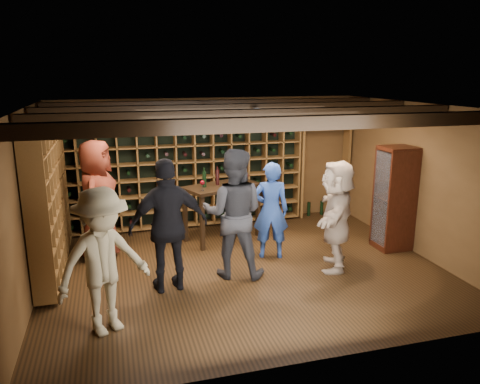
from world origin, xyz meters
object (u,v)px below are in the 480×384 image
object	(u,v)px
guest_woman_black	(169,226)
guest_khaki	(103,262)
guest_beige	(336,215)
man_grey_suit	(234,214)
guest_red_floral	(98,200)
display_cabinet	(394,200)
man_blue_shirt	(271,210)
tasting_table	(222,192)

from	to	relation	value
guest_woman_black	guest_khaki	xyz separation A→B (m)	(-0.86, -0.90, -0.06)
guest_beige	guest_khaki	bearing A→B (deg)	-45.94
man_grey_suit	guest_woman_black	distance (m)	1.01
guest_red_floral	guest_khaki	world-z (taller)	guest_red_floral
man_grey_suit	display_cabinet	bearing A→B (deg)	-152.10
display_cabinet	man_grey_suit	size ratio (longest dim) A/B	0.91
guest_beige	man_grey_suit	bearing A→B (deg)	-67.65
man_blue_shirt	guest_red_floral	xyz separation A→B (m)	(-2.70, 0.77, 0.17)
display_cabinet	tasting_table	size ratio (longest dim) A/B	1.17
tasting_table	guest_beige	bearing A→B (deg)	-74.06
guest_beige	tasting_table	distance (m)	2.23
man_blue_shirt	guest_khaki	xyz separation A→B (m)	(-2.61, -1.66, 0.07)
guest_woman_black	guest_beige	world-z (taller)	guest_woman_black
guest_red_floral	man_blue_shirt	bearing A→B (deg)	-89.95
man_grey_suit	guest_beige	size ratio (longest dim) A/B	1.13
guest_red_floral	guest_khaki	size ratio (longest dim) A/B	1.11
guest_woman_black	guest_khaki	distance (m)	1.25
display_cabinet	tasting_table	distance (m)	2.99
man_grey_suit	guest_woman_black	bearing A→B (deg)	34.47
guest_red_floral	guest_woman_black	world-z (taller)	guest_red_floral
display_cabinet	man_grey_suit	xyz separation A→B (m)	(-2.93, -0.35, 0.11)
tasting_table	display_cabinet	bearing A→B (deg)	-46.73
tasting_table	man_grey_suit	bearing A→B (deg)	-119.40
guest_khaki	tasting_table	world-z (taller)	guest_khaki
man_blue_shirt	guest_woman_black	bearing A→B (deg)	38.68
display_cabinet	guest_khaki	world-z (taller)	display_cabinet
guest_woman_black	tasting_table	xyz separation A→B (m)	(1.18, 1.83, -0.06)
man_grey_suit	guest_khaki	world-z (taller)	man_grey_suit
guest_beige	tasting_table	world-z (taller)	guest_beige
guest_beige	guest_red_floral	bearing A→B (deg)	-84.30
display_cabinet	guest_beige	size ratio (longest dim) A/B	1.02
man_grey_suit	tasting_table	bearing A→B (deg)	-76.17
guest_red_floral	guest_beige	bearing A→B (deg)	-96.61
tasting_table	guest_red_floral	bearing A→B (deg)	165.86
man_grey_suit	guest_khaki	distance (m)	2.17
man_grey_suit	guest_red_floral	size ratio (longest dim) A/B	0.99
guest_red_floral	tasting_table	distance (m)	2.16
man_grey_suit	man_blue_shirt	bearing A→B (deg)	-124.23
display_cabinet	guest_khaki	distance (m)	4.99
man_blue_shirt	guest_khaki	bearing A→B (deg)	47.60
display_cabinet	man_blue_shirt	world-z (taller)	display_cabinet
display_cabinet	guest_beige	distance (m)	1.44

